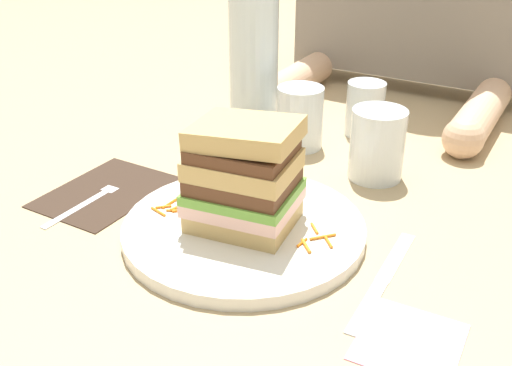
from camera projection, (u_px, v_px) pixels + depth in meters
name	position (u px, v px, depth m)	size (l,w,h in m)	color
ground_plane	(251.00, 229.00, 0.74)	(3.00, 3.00, 0.00)	tan
main_plate	(243.00, 229.00, 0.73)	(0.29, 0.29, 0.02)	white
sandwich	(244.00, 177.00, 0.69)	(0.14, 0.12, 0.13)	tan
carrot_shred_0	(179.00, 211.00, 0.75)	(0.00, 0.00, 0.03)	orange
carrot_shred_1	(178.00, 207.00, 0.75)	(0.00, 0.00, 0.02)	orange
carrot_shred_2	(158.00, 212.00, 0.74)	(0.00, 0.00, 0.03)	orange
carrot_shred_3	(163.00, 207.00, 0.75)	(0.00, 0.00, 0.02)	orange
carrot_shred_4	(183.00, 210.00, 0.75)	(0.00, 0.00, 0.03)	orange
carrot_shred_5	(186.00, 201.00, 0.77)	(0.00, 0.00, 0.03)	orange
carrot_shred_6	(170.00, 203.00, 0.76)	(0.00, 0.00, 0.03)	orange
carrot_shred_7	(302.00, 243.00, 0.68)	(0.00, 0.00, 0.02)	orange
carrot_shred_8	(329.00, 242.00, 0.68)	(0.00, 0.00, 0.02)	orange
carrot_shred_9	(306.00, 246.00, 0.67)	(0.00, 0.00, 0.03)	orange
carrot_shred_10	(323.00, 237.00, 0.69)	(0.00, 0.00, 0.03)	orange
carrot_shred_11	(315.00, 228.00, 0.71)	(0.00, 0.00, 0.02)	orange
napkin_dark	(106.00, 191.00, 0.82)	(0.13, 0.17, 0.00)	#38281E
fork	(94.00, 196.00, 0.81)	(0.02, 0.17, 0.00)	silver
knife	(381.00, 282.00, 0.64)	(0.02, 0.20, 0.00)	silver
juice_glass	(377.00, 148.00, 0.85)	(0.08, 0.08, 0.10)	white
water_bottle	(254.00, 53.00, 0.97)	(0.08, 0.08, 0.29)	silver
empty_tumbler_0	(365.00, 109.00, 0.99)	(0.06, 0.06, 0.09)	silver
empty_tumbler_1	(300.00, 117.00, 0.94)	(0.07, 0.07, 0.10)	silver
napkin_pink	(410.00, 341.00, 0.56)	(0.09, 0.10, 0.00)	pink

